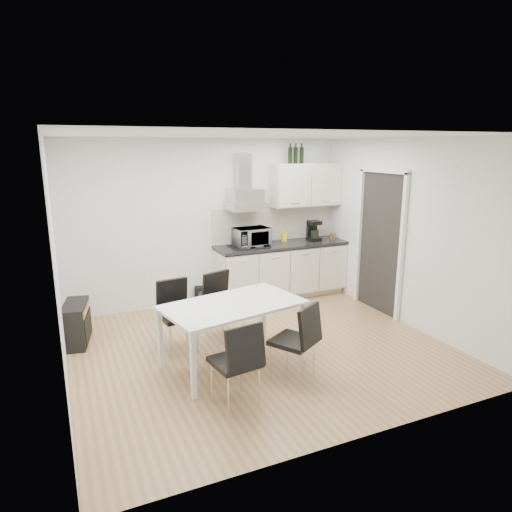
{
  "coord_description": "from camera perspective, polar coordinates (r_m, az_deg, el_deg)",
  "views": [
    {
      "loc": [
        -2.21,
        -4.83,
        2.49
      ],
      "look_at": [
        0.11,
        0.39,
        1.1
      ],
      "focal_mm": 32.0,
      "sensor_mm": 36.0,
      "label": 1
    }
  ],
  "objects": [
    {
      "name": "ground",
      "position": [
        5.86,
        0.58,
        -11.46
      ],
      "size": [
        4.5,
        4.5,
        0.0
      ],
      "primitive_type": "plane",
      "color": "tan",
      "rests_on": "ground"
    },
    {
      "name": "chair_far_left",
      "position": [
        5.73,
        -9.69,
        -7.5
      ],
      "size": [
        0.49,
        0.55,
        0.88
      ],
      "primitive_type": null,
      "rotation": [
        0.0,
        0.0,
        3.26
      ],
      "color": "black",
      "rests_on": "ground"
    },
    {
      "name": "ceiling",
      "position": [
        5.31,
        0.65,
        14.86
      ],
      "size": [
        4.5,
        4.5,
        0.0
      ],
      "primitive_type": "plane",
      "color": "white",
      "rests_on": "wall_back"
    },
    {
      "name": "kitchenette",
      "position": [
        7.57,
        3.32,
        1.0
      ],
      "size": [
        2.22,
        0.64,
        2.52
      ],
      "color": "beige",
      "rests_on": "ground"
    },
    {
      "name": "wall_back",
      "position": [
        7.27,
        -5.96,
        4.19
      ],
      "size": [
        4.5,
        0.1,
        2.6
      ],
      "primitive_type": "cube",
      "color": "white",
      "rests_on": "ground"
    },
    {
      "name": "chair_near_right",
      "position": [
        4.99,
        4.66,
        -10.66
      ],
      "size": [
        0.64,
        0.66,
        0.88
      ],
      "primitive_type": null,
      "rotation": [
        0.0,
        0.0,
        0.54
      ],
      "color": "black",
      "rests_on": "ground"
    },
    {
      "name": "guitar_amp",
      "position": [
        6.33,
        -21.54,
        -7.85
      ],
      "size": [
        0.4,
        0.69,
        0.54
      ],
      "rotation": [
        0.0,
        0.0,
        -0.19
      ],
      "color": "black",
      "rests_on": "ground"
    },
    {
      "name": "wall_right",
      "position": [
        6.68,
        18.49,
        2.7
      ],
      "size": [
        0.1,
        4.0,
        2.6
      ],
      "primitive_type": "cube",
      "color": "white",
      "rests_on": "ground"
    },
    {
      "name": "wall_front",
      "position": [
        3.78,
        13.36,
        -5.09
      ],
      "size": [
        4.5,
        0.1,
        2.6
      ],
      "primitive_type": "cube",
      "color": "white",
      "rests_on": "ground"
    },
    {
      "name": "doorway",
      "position": [
        7.11,
        15.14,
        1.51
      ],
      "size": [
        0.08,
        1.04,
        2.1
      ],
      "primitive_type": "cube",
      "color": "white",
      "rests_on": "ground"
    },
    {
      "name": "floor_speaker",
      "position": [
        7.4,
        -7.0,
        -4.91
      ],
      "size": [
        0.21,
        0.2,
        0.29
      ],
      "primitive_type": "cube",
      "rotation": [
        0.0,
        0.0,
        -0.33
      ],
      "color": "black",
      "rests_on": "ground"
    },
    {
      "name": "chair_far_right",
      "position": [
        6.0,
        -3.92,
        -6.35
      ],
      "size": [
        0.56,
        0.6,
        0.88
      ],
      "primitive_type": null,
      "rotation": [
        0.0,
        0.0,
        3.43
      ],
      "color": "black",
      "rests_on": "ground"
    },
    {
      "name": "wall_left",
      "position": [
        4.97,
        -23.7,
        -1.36
      ],
      "size": [
        0.1,
        4.0,
        2.6
      ],
      "primitive_type": "cube",
      "color": "white",
      "rests_on": "ground"
    },
    {
      "name": "chair_near_left",
      "position": [
        4.54,
        -2.66,
        -13.17
      ],
      "size": [
        0.51,
        0.56,
        0.88
      ],
      "primitive_type": null,
      "rotation": [
        0.0,
        0.0,
        0.15
      ],
      "color": "black",
      "rests_on": "ground"
    },
    {
      "name": "dining_table",
      "position": [
        5.21,
        -2.91,
        -6.68
      ],
      "size": [
        1.69,
        1.18,
        0.75
      ],
      "rotation": [
        0.0,
        0.0,
        0.2
      ],
      "color": "white",
      "rests_on": "ground"
    }
  ]
}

